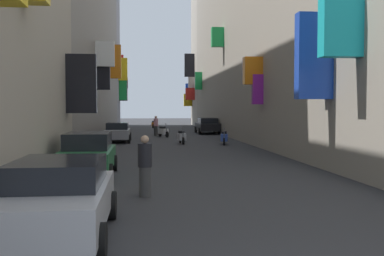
# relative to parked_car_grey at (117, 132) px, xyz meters

# --- Properties ---
(ground_plane) EXTENTS (140.00, 140.00, 0.00)m
(ground_plane) POSITION_rel_parked_car_grey_xyz_m (3.66, 1.82, -0.72)
(ground_plane) COLOR #2D2D30
(building_left_mid_a) EXTENTS (7.25, 35.35, 20.73)m
(building_left_mid_a) POSITION_rel_parked_car_grey_xyz_m (-4.34, 6.25, 9.64)
(building_left_mid_a) COLOR slate
(building_left_mid_a) RESTS_ON ground
(building_left_mid_b) EXTENTS (7.17, 7.89, 20.85)m
(building_left_mid_b) POSITION_rel_parked_car_grey_xyz_m (-4.32, 27.88, 9.67)
(building_left_mid_b) COLOR gray
(building_left_mid_b) RESTS_ON ground
(building_right_mid_a) EXTENTS (7.08, 38.74, 21.74)m
(building_right_mid_a) POSITION_rel_parked_car_grey_xyz_m (11.66, 5.63, 10.14)
(building_right_mid_a) COLOR #9E9384
(building_right_mid_a) RESTS_ON ground
(building_right_mid_b) EXTENTS (7.31, 6.82, 18.04)m
(building_right_mid_b) POSITION_rel_parked_car_grey_xyz_m (11.63, 28.41, 8.27)
(building_right_mid_b) COLOR #B2A899
(building_right_mid_b) RESTS_ON ground
(parked_car_grey) EXTENTS (1.84, 4.10, 1.36)m
(parked_car_grey) POSITION_rel_parked_car_grey_xyz_m (0.00, 0.00, 0.00)
(parked_car_grey) COLOR slate
(parked_car_grey) RESTS_ON ground
(parked_car_green) EXTENTS (1.87, 3.93, 1.51)m
(parked_car_green) POSITION_rel_parked_car_grey_xyz_m (-0.16, -15.78, 0.06)
(parked_car_green) COLOR #236638
(parked_car_green) RESTS_ON ground
(parked_car_black) EXTENTS (1.98, 4.46, 1.46)m
(parked_car_black) POSITION_rel_parked_car_grey_xyz_m (7.73, 9.45, 0.05)
(parked_car_black) COLOR black
(parked_car_black) RESTS_ON ground
(parked_car_silver) EXTENTS (1.97, 3.98, 1.42)m
(parked_car_silver) POSITION_rel_parked_car_grey_xyz_m (0.19, -23.20, 0.03)
(parked_car_silver) COLOR #B7B7BC
(parked_car_silver) RESTS_ON ground
(scooter_silver) EXTENTS (0.51, 1.82, 1.13)m
(scooter_silver) POSITION_rel_parked_car_grey_xyz_m (4.33, -2.04, -0.26)
(scooter_silver) COLOR #ADADB2
(scooter_silver) RESTS_ON ground
(scooter_orange) EXTENTS (0.68, 1.74, 1.13)m
(scooter_orange) POSITION_rel_parked_car_grey_xyz_m (3.13, 21.52, -0.26)
(scooter_orange) COLOR orange
(scooter_orange) RESTS_ON ground
(scooter_white) EXTENTS (0.82, 1.76, 1.13)m
(scooter_white) POSITION_rel_parked_car_grey_xyz_m (3.45, 5.13, -0.26)
(scooter_white) COLOR silver
(scooter_white) RESTS_ON ground
(scooter_blue) EXTENTS (0.65, 1.86, 1.13)m
(scooter_blue) POSITION_rel_parked_car_grey_xyz_m (7.02, -3.01, -0.26)
(scooter_blue) COLOR #2D4CAD
(scooter_blue) RESTS_ON ground
(pedestrian_crossing) EXTENTS (0.54, 0.54, 1.65)m
(pedestrian_crossing) POSITION_rel_parked_car_grey_xyz_m (1.80, -19.57, 0.10)
(pedestrian_crossing) COLOR #3C3C3C
(pedestrian_crossing) RESTS_ON ground
(pedestrian_near_left) EXTENTS (0.50, 0.50, 1.70)m
(pedestrian_near_left) POSITION_rel_parked_car_grey_xyz_m (2.89, 6.95, 0.13)
(pedestrian_near_left) COLOR #363636
(pedestrian_near_left) RESTS_ON ground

